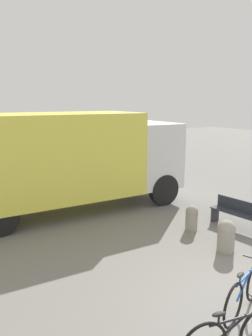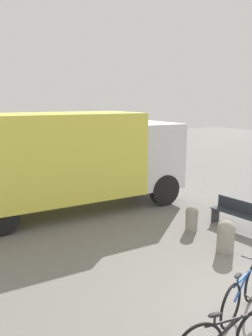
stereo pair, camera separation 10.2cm
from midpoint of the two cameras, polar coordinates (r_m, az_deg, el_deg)
The scene contains 5 objects.
delivery_truck at distance 10.80m, azimuth -9.93°, elevation 1.91°, with size 7.84×2.71×3.23m.
park_bench at distance 9.94m, azimuth 19.77°, elevation -7.53°, with size 0.60×1.82×0.81m.
bicycle_middle at distance 6.33m, azimuth 20.09°, elevation -19.62°, with size 1.65×0.63×0.85m.
bollard_near_bench at distance 8.43m, azimuth 17.33°, elevation -11.16°, with size 0.44×0.44×0.80m.
bollard_far_bench at distance 9.50m, azimuth 11.67°, elevation -8.42°, with size 0.35×0.35×0.73m.
Camera 2 is at (-4.58, -2.86, 3.62)m, focal length 35.00 mm.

